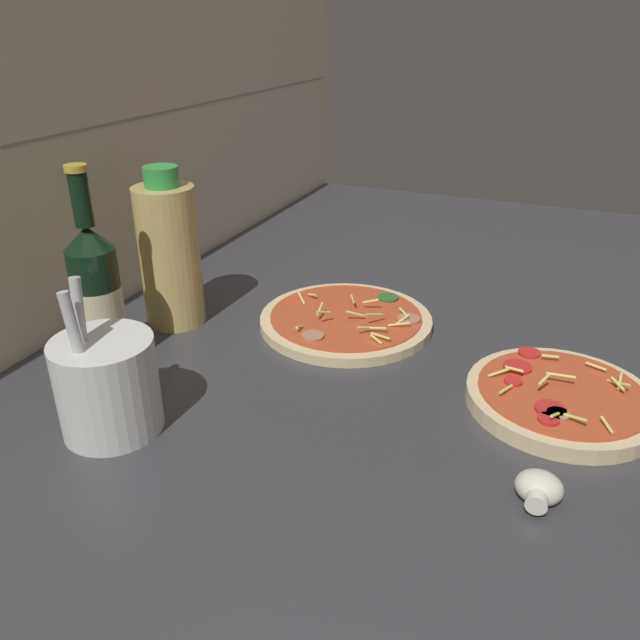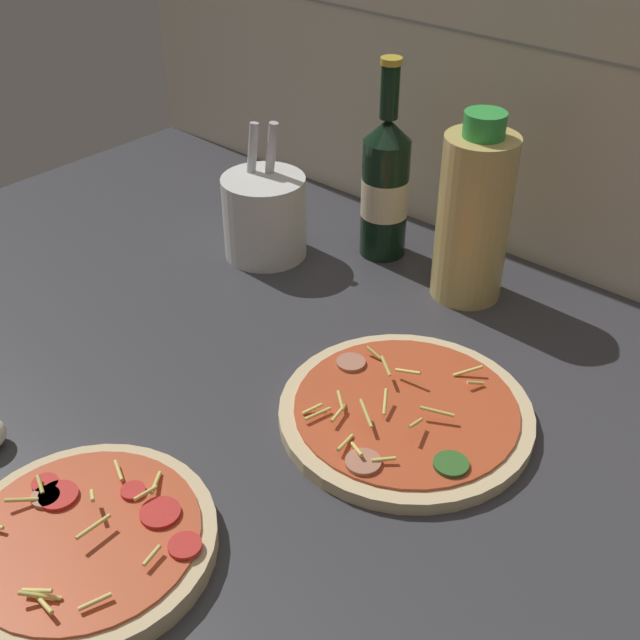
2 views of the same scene
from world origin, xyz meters
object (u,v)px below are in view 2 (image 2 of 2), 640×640
at_px(pizza_far, 401,411).
at_px(pizza_near, 86,542).
at_px(oil_bottle, 474,216).
at_px(utensil_crock, 264,215).
at_px(beer_bottle, 385,186).

bearing_deg(pizza_far, pizza_near, -107.44).
distance_m(pizza_near, pizza_far, 0.33).
distance_m(pizza_near, oil_bottle, 0.56).
bearing_deg(oil_bottle, utensil_crock, -159.96).
distance_m(oil_bottle, utensil_crock, 0.28).
bearing_deg(oil_bottle, pizza_near, -91.68).
height_order(pizza_far, beer_bottle, beer_bottle).
xyz_separation_m(pizza_near, oil_bottle, (0.02, 0.55, 0.10)).
relative_size(pizza_near, utensil_crock, 1.23).
height_order(pizza_far, oil_bottle, oil_bottle).
xyz_separation_m(pizza_far, oil_bottle, (-0.08, 0.24, 0.10)).
bearing_deg(utensil_crock, pizza_far, -23.75).
relative_size(pizza_far, oil_bottle, 1.10).
distance_m(pizza_near, beer_bottle, 0.59).
bearing_deg(beer_bottle, pizza_near, -77.58).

